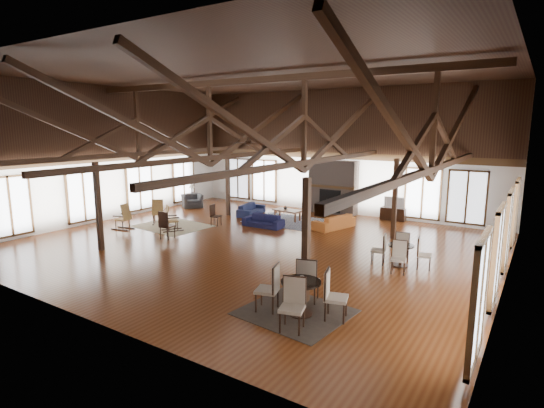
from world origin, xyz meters
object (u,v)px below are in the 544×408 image
Objects in this scene: cafe_table_near at (301,291)px; armchair at (192,201)px; sofa_navy_front at (263,221)px; cafe_table_far at (401,251)px; sofa_navy_left at (251,209)px; coffee_table at (287,211)px; tv_console at (393,214)px; sofa_orange at (334,222)px.

armchair is at bearing 143.46° from cafe_table_near.
sofa_navy_front is 6.72m from cafe_table_far.
cafe_table_far is (0.91, 4.64, -0.09)m from cafe_table_near.
cafe_table_far reaches higher than sofa_navy_left.
tv_console reaches higher than coffee_table.
sofa_orange reaches higher than sofa_navy_front.
armchair reaches higher than coffee_table.
tv_console reaches higher than sofa_navy_left.
armchair is at bearing -75.11° from sofa_orange.
sofa_orange is 1.89× the size of armchair.
cafe_table_near reaches higher than sofa_orange.
cafe_table_far is 1.64× the size of tv_console.
sofa_orange is 2.44m from coffee_table.
sofa_navy_left is 2.10m from coffee_table.
cafe_table_near is at bearing -51.16° from coffee_table.
cafe_table_far is (6.21, -3.64, 0.04)m from coffee_table.
sofa_orange is (2.63, 1.40, 0.03)m from sofa_navy_front.
cafe_table_near is at bearing -91.35° from armchair.
coffee_table is at bearing -146.24° from tv_console.
sofa_navy_front is 2.58m from sofa_navy_left.
sofa_navy_left is 0.92× the size of sofa_orange.
cafe_table_far is at bearing -24.17° from coffee_table.
coffee_table is 1.19× the size of tv_console.
coffee_table is 4.84m from tv_console.
cafe_table_far reaches higher than armchair.
sofa_navy_left is 4.53m from sofa_orange.
armchair is 0.93× the size of tv_console.
armchair is at bearing 163.23° from cafe_table_far.
armchair reaches higher than sofa_orange.
sofa_orange is 3.34m from tv_console.
sofa_navy_left is 9.11m from cafe_table_far.
coffee_table is at bearing -102.12° from sofa_navy_left.
armchair is (-3.77, -0.11, 0.07)m from sofa_navy_left.
coffee_table is 5.87m from armchair.
tv_console is (4.02, 2.69, -0.15)m from coffee_table.
cafe_table_far is at bearing 64.69° from sofa_orange.
sofa_navy_front is at bearing -71.02° from armchair.
armchair is (-5.87, 0.00, -0.09)m from coffee_table.
tv_console is (-2.18, 6.33, -0.19)m from cafe_table_far.
cafe_table_far reaches higher than sofa_orange.
sofa_navy_left is at bearing -53.17° from armchair.
cafe_table_near is at bearing -83.36° from tv_console.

